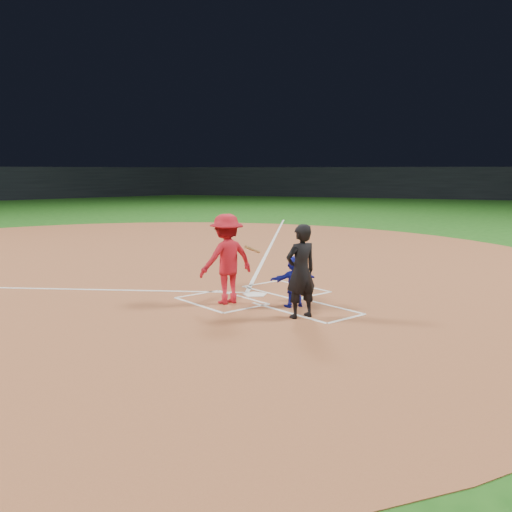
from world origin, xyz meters
TOP-DOWN VIEW (x-y plane):
  - ground at (0.00, 0.00)m, footprint 120.00×120.00m
  - home_plate_dirt at (0.00, 6.00)m, footprint 28.00×28.00m
  - stadium_wall_right at (42.00, 24.00)m, footprint 31.04×52.56m
  - home_plate at (0.00, 0.00)m, footprint 0.60×0.60m
  - catcher at (-0.09, -1.41)m, footprint 1.06×0.66m
  - umpire at (-0.62, -2.15)m, footprint 0.73×0.54m
  - chalk_markings at (0.00, 5.29)m, footprint 28.35×17.32m
  - batter_at_plate at (-0.98, -0.23)m, footprint 1.64×0.84m

SIDE VIEW (x-z plane):
  - ground at x=0.00m, z-range 0.00..0.00m
  - home_plate_dirt at x=0.00m, z-range 0.00..0.01m
  - chalk_markings at x=0.00m, z-range 0.01..0.02m
  - home_plate at x=0.00m, z-range 0.01..0.03m
  - catcher at x=-0.09m, z-range 0.01..1.11m
  - umpire at x=-0.62m, z-range 0.01..1.86m
  - batter_at_plate at x=-0.98m, z-range 0.01..1.96m
  - stadium_wall_right at x=42.00m, z-range 0.00..3.20m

